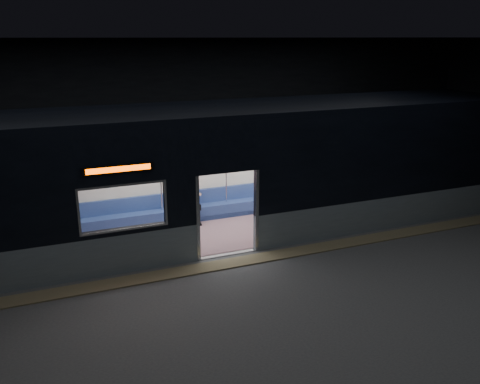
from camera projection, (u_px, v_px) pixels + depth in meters
station_floor at (245, 273)px, 11.29m from camera, size 24.00×14.00×0.01m
station_envelope at (245, 107)px, 10.21m from camera, size 24.00×14.00×5.00m
tactile_strip at (236, 262)px, 11.77m from camera, size 22.80×0.50×0.03m
metro_car at (206, 166)px, 12.99m from camera, size 18.00×3.04×3.35m
passenger at (190, 195)px, 14.12m from camera, size 0.45×0.73×1.40m
handbag at (193, 202)px, 13.96m from camera, size 0.32×0.29×0.14m
transit_map at (284, 161)px, 15.33m from camera, size 0.90×0.03×0.59m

